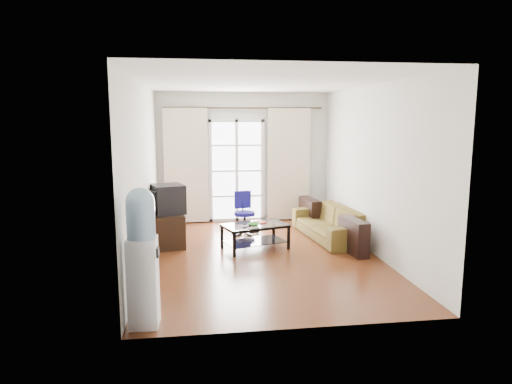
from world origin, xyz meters
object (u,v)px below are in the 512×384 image
Objects in this scene: coffee_table at (255,233)px; task_chair at (244,222)px; tv_stand at (168,230)px; water_cooler at (142,255)px; crt_tv at (167,199)px; sofa at (329,223)px.

task_chair is (-0.06, 1.04, -0.04)m from coffee_table.
water_cooler reaches higher than tv_stand.
task_chair is at bearing 5.17° from crt_tv.
crt_tv reaches higher than sofa.
tv_stand is 1.53m from task_chair.
water_cooler is (-2.98, -3.21, 0.49)m from sofa.
coffee_table is 1.62m from crt_tv.
task_chair is (1.39, 0.59, -0.57)m from crt_tv.
water_cooler is (-1.48, -3.72, 0.53)m from task_chair.
water_cooler is at bearing -119.94° from coffee_table.
sofa reaches higher than tv_stand.
coffee_table is at bearing -34.97° from crt_tv.
task_chair is at bearing 70.54° from water_cooler.
crt_tv is at bearing -94.91° from sofa.
water_cooler reaches higher than task_chair.
coffee_table is at bearing -92.21° from task_chair.
tv_stand is (-1.46, 0.41, 0.01)m from coffee_table.
crt_tv is (-2.89, -0.08, 0.52)m from sofa.
sofa is 1.53m from coffee_table.
tv_stand is 0.95× the size of task_chair.
water_cooler is at bearing -109.21° from crt_tv.
sofa is at bearing -16.07° from crt_tv.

